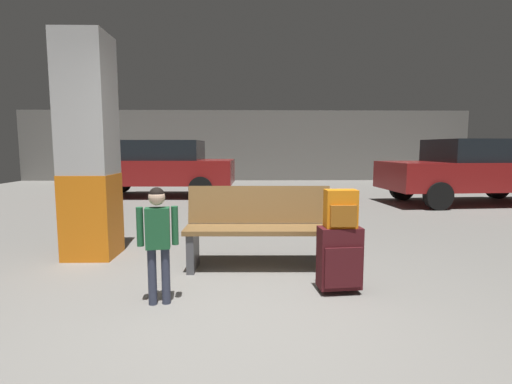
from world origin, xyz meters
TOP-DOWN VIEW (x-y plane):
  - ground_plane at (0.00, 4.00)m, footprint 18.00×18.00m
  - garage_back_wall at (0.00, 12.86)m, footprint 18.00×0.12m
  - structural_pillar at (-1.81, 1.89)m, footprint 0.57×0.57m
  - bench at (0.20, 1.41)m, footprint 1.61×0.56m
  - suitcase at (0.90, 0.64)m, footprint 0.40×0.26m
  - backpack_bright at (0.90, 0.64)m, footprint 0.29×0.20m
  - child at (-0.68, 0.42)m, footprint 0.33×0.19m
  - parked_car_side at (5.38, 6.17)m, footprint 4.22×2.05m
  - parked_car_far at (-2.34, 7.72)m, footprint 4.15×1.89m

SIDE VIEW (x-z plane):
  - ground_plane at x=0.00m, z-range -0.10..0.00m
  - suitcase at x=0.90m, z-range 0.02..0.62m
  - bench at x=0.20m, z-range 0.00..0.88m
  - child at x=-0.68m, z-range 0.11..1.11m
  - backpack_bright at x=0.90m, z-range 0.60..0.94m
  - parked_car_side at x=5.38m, z-range 0.05..1.56m
  - parked_car_far at x=-2.34m, z-range 0.05..1.56m
  - structural_pillar at x=-1.81m, z-range -0.01..2.61m
  - garage_back_wall at x=0.00m, z-range 0.00..2.80m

